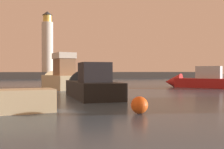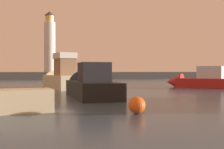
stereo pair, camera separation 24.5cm
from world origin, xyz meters
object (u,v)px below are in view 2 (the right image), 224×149
motorboat_0 (87,86)px  mooring_buoy (137,105)px  lighthouse (50,43)px  motorboat_3 (197,81)px  motorboat_4 (59,78)px

motorboat_0 → mooring_buoy: 9.10m
lighthouse → motorboat_0: bearing=-89.2°
mooring_buoy → lighthouse: bearing=91.2°
lighthouse → mooring_buoy: 55.73m
motorboat_0 → lighthouse: bearing=90.8°
motorboat_3 → mooring_buoy: motorboat_3 is taller
lighthouse → mooring_buoy: bearing=-88.8°
lighthouse → motorboat_4: 37.52m
motorboat_0 → motorboat_4: (-1.31, 9.26, 0.40)m
motorboat_3 → lighthouse: bearing=109.6°
motorboat_3 → mooring_buoy: (-12.95, -15.58, -0.37)m
motorboat_0 → mooring_buoy: bearing=-87.0°
mooring_buoy → motorboat_4: bearing=95.6°
motorboat_0 → mooring_buoy: motorboat_0 is taller
motorboat_0 → motorboat_3: motorboat_0 is taller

